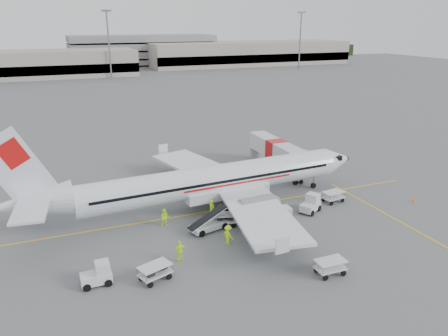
{
  "coord_description": "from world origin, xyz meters",
  "views": [
    {
      "loc": [
        -16.55,
        -38.75,
        18.61
      ],
      "look_at": [
        0.0,
        2.0,
        3.8
      ],
      "focal_mm": 35.0,
      "sensor_mm": 36.0,
      "label": 1
    }
  ],
  "objects_px": {
    "aircraft": "(215,160)",
    "belt_loader": "(209,218)",
    "tug_mid": "(279,216)",
    "tug_fore": "(310,204)",
    "tug_aft": "(96,274)",
    "jet_bridge": "(276,156)"
  },
  "relations": [
    {
      "from": "aircraft",
      "to": "belt_loader",
      "type": "distance_m",
      "value": 6.7
    },
    {
      "from": "belt_loader",
      "to": "tug_mid",
      "type": "xyz_separation_m",
      "value": [
        6.59,
        -1.55,
        -0.38
      ]
    },
    {
      "from": "belt_loader",
      "to": "tug_mid",
      "type": "bearing_deg",
      "value": -27.78
    },
    {
      "from": "aircraft",
      "to": "tug_fore",
      "type": "height_order",
      "value": "aircraft"
    },
    {
      "from": "jet_bridge",
      "to": "tug_mid",
      "type": "bearing_deg",
      "value": -117.5
    },
    {
      "from": "jet_bridge",
      "to": "tug_fore",
      "type": "relative_size",
      "value": 6.49
    },
    {
      "from": "belt_loader",
      "to": "tug_aft",
      "type": "bearing_deg",
      "value": -168.88
    },
    {
      "from": "tug_fore",
      "to": "belt_loader",
      "type": "bearing_deg",
      "value": 149.54
    },
    {
      "from": "jet_bridge",
      "to": "aircraft",
      "type": "bearing_deg",
      "value": -145.07
    },
    {
      "from": "belt_loader",
      "to": "tug_aft",
      "type": "height_order",
      "value": "belt_loader"
    },
    {
      "from": "tug_mid",
      "to": "belt_loader",
      "type": "bearing_deg",
      "value": 170.21
    },
    {
      "from": "tug_mid",
      "to": "tug_fore",
      "type": "bearing_deg",
      "value": 22.45
    },
    {
      "from": "tug_aft",
      "to": "jet_bridge",
      "type": "bearing_deg",
      "value": 35.17
    },
    {
      "from": "jet_bridge",
      "to": "belt_loader",
      "type": "xyz_separation_m",
      "value": [
        -14.12,
        -12.98,
        -0.72
      ]
    },
    {
      "from": "jet_bridge",
      "to": "tug_mid",
      "type": "xyz_separation_m",
      "value": [
        -7.53,
        -14.53,
        -1.1
      ]
    },
    {
      "from": "jet_bridge",
      "to": "tug_aft",
      "type": "height_order",
      "value": "jet_bridge"
    },
    {
      "from": "aircraft",
      "to": "tug_mid",
      "type": "xyz_separation_m",
      "value": [
        4.06,
        -6.4,
        -4.24
      ]
    },
    {
      "from": "tug_mid",
      "to": "tug_aft",
      "type": "distance_m",
      "value": 17.82
    },
    {
      "from": "belt_loader",
      "to": "tug_fore",
      "type": "xyz_separation_m",
      "value": [
        11.05,
        -0.01,
        -0.38
      ]
    },
    {
      "from": "belt_loader",
      "to": "tug_fore",
      "type": "height_order",
      "value": "belt_loader"
    },
    {
      "from": "tug_fore",
      "to": "tug_aft",
      "type": "xyz_separation_m",
      "value": [
        -21.89,
        -5.21,
        -0.04
      ]
    },
    {
      "from": "jet_bridge",
      "to": "tug_aft",
      "type": "bearing_deg",
      "value": -144.0
    }
  ]
}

